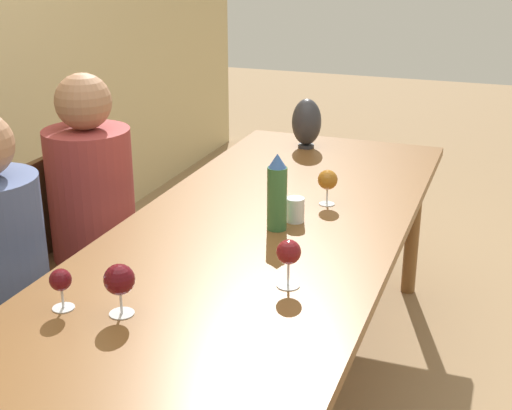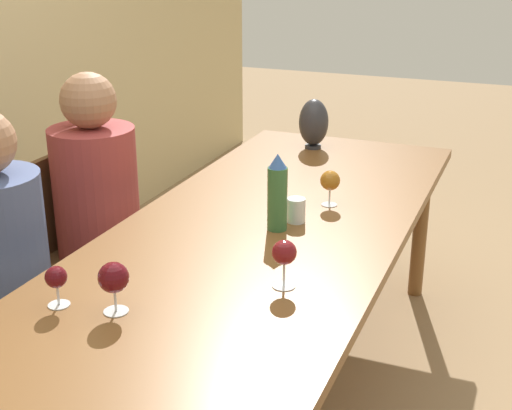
% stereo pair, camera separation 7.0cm
% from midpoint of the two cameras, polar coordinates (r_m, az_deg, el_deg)
% --- Properties ---
extents(dining_table, '(2.59, 0.96, 0.74)m').
position_cam_midpoint_polar(dining_table, '(2.45, 0.80, -3.62)').
color(dining_table, brown).
rests_on(dining_table, ground_plane).
extents(water_bottle, '(0.07, 0.07, 0.27)m').
position_cam_midpoint_polar(water_bottle, '(2.41, 2.56, 0.94)').
color(water_bottle, '#336638').
rests_on(water_bottle, dining_table).
extents(water_tumbler, '(0.07, 0.07, 0.09)m').
position_cam_midpoint_polar(water_tumbler, '(2.51, 4.03, -0.42)').
color(water_tumbler, silver).
rests_on(water_tumbler, dining_table).
extents(vase, '(0.14, 0.14, 0.24)m').
position_cam_midpoint_polar(vase, '(3.39, 5.23, 6.56)').
color(vase, '#2D2D33').
rests_on(vase, dining_table).
extents(wine_glass_0, '(0.07, 0.07, 0.13)m').
position_cam_midpoint_polar(wine_glass_0, '(2.66, 6.71, 1.90)').
color(wine_glass_0, silver).
rests_on(wine_glass_0, dining_table).
extents(wine_glass_1, '(0.08, 0.08, 0.14)m').
position_cam_midpoint_polar(wine_glass_1, '(1.92, -10.29, -5.80)').
color(wine_glass_1, silver).
rests_on(wine_glass_1, dining_table).
extents(wine_glass_2, '(0.06, 0.06, 0.12)m').
position_cam_midpoint_polar(wine_glass_2, '(1.99, -14.72, -5.72)').
color(wine_glass_2, silver).
rests_on(wine_glass_2, dining_table).
extents(wine_glass_4, '(0.07, 0.07, 0.14)m').
position_cam_midpoint_polar(wine_glass_4, '(2.02, 3.27, -3.92)').
color(wine_glass_4, silver).
rests_on(wine_glass_4, dining_table).
extents(chair_far, '(0.44, 0.44, 0.85)m').
position_cam_midpoint_polar(chair_far, '(3.07, -12.70, -3.17)').
color(chair_far, brown).
rests_on(chair_far, ground_plane).
extents(person_near, '(0.34, 0.34, 1.18)m').
position_cam_midpoint_polar(person_near, '(2.55, -18.87, -4.81)').
color(person_near, '#2D2D38').
rests_on(person_near, ground_plane).
extents(person_far, '(0.34, 0.34, 1.20)m').
position_cam_midpoint_polar(person_far, '(2.96, -11.70, -0.29)').
color(person_far, '#2D2D38').
rests_on(person_far, ground_plane).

